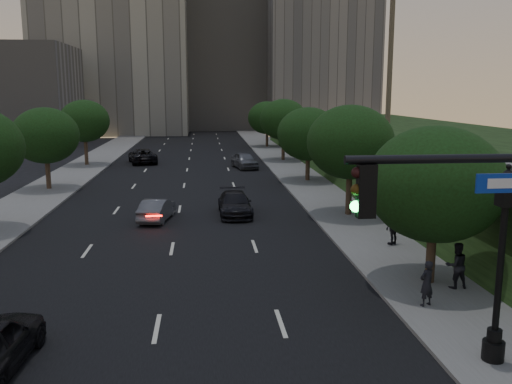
{
  "coord_description": "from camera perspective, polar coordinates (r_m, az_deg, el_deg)",
  "views": [
    {
      "loc": [
        1.57,
        -11.43,
        7.45
      ],
      "look_at": [
        3.61,
        9.31,
        3.6
      ],
      "focal_mm": 38.0,
      "sensor_mm": 36.0,
      "label": 1
    }
  ],
  "objects": [
    {
      "name": "road_surface",
      "position": [
        42.12,
        -7.66,
        0.21
      ],
      "size": [
        16.0,
        140.0,
        0.02
      ],
      "primitive_type": "cube",
      "color": "black",
      "rests_on": "ground"
    },
    {
      "name": "sidewalk_right",
      "position": [
        42.97,
        6.12,
        0.53
      ],
      "size": [
        4.5,
        140.0,
        0.15
      ],
      "primitive_type": "cube",
      "color": "slate",
      "rests_on": "ground"
    },
    {
      "name": "sidewalk_left",
      "position": [
        43.71,
        -21.22,
        0.04
      ],
      "size": [
        4.5,
        140.0,
        0.15
      ],
      "primitive_type": "cube",
      "color": "slate",
      "rests_on": "ground"
    },
    {
      "name": "embankment",
      "position": [
        44.74,
        21.63,
        2.74
      ],
      "size": [
        18.0,
        90.0,
        4.0
      ],
      "primitive_type": "cube",
      "color": "black",
      "rests_on": "ground"
    },
    {
      "name": "parapet_wall",
      "position": [
        41.31,
        11.25,
        5.97
      ],
      "size": [
        0.35,
        90.0,
        0.7
      ],
      "primitive_type": "cube",
      "color": "slate",
      "rests_on": "embankment"
    },
    {
      "name": "office_block_left",
      "position": [
        104.94,
        -14.63,
        14.82
      ],
      "size": [
        26.0,
        20.0,
        32.0
      ],
      "primitive_type": "cube",
      "color": "gray",
      "rests_on": "ground"
    },
    {
      "name": "office_block_mid",
      "position": [
        113.65,
        -3.47,
        13.26
      ],
      "size": [
        22.0,
        18.0,
        26.0
      ],
      "primitive_type": "cube",
      "color": "gray",
      "rests_on": "ground"
    },
    {
      "name": "office_block_right",
      "position": [
        110.25,
        6.4,
        15.91
      ],
      "size": [
        20.0,
        22.0,
        36.0
      ],
      "primitive_type": "cube",
      "color": "gray",
      "rests_on": "ground"
    },
    {
      "name": "office_block_filler",
      "position": [
        85.97,
        -24.66,
        9.24
      ],
      "size": [
        18.0,
        16.0,
        14.0
      ],
      "primitive_type": "cube",
      "color": "gray",
      "rests_on": "ground"
    },
    {
      "name": "tree_right_a",
      "position": [
        21.57,
        18.34,
        0.79
      ],
      "size": [
        5.2,
        5.2,
        6.24
      ],
      "color": "#38281C",
      "rests_on": "ground"
    },
    {
      "name": "tree_right_b",
      "position": [
        32.75,
        9.91,
        5.18
      ],
      "size": [
        5.2,
        5.2,
        6.74
      ],
      "color": "#38281C",
      "rests_on": "ground"
    },
    {
      "name": "tree_right_c",
      "position": [
        45.41,
        5.52,
        6.1
      ],
      "size": [
        5.2,
        5.2,
        6.24
      ],
      "color": "#38281C",
      "rests_on": "ground"
    },
    {
      "name": "tree_right_d",
      "position": [
        59.15,
        2.9,
        7.62
      ],
      "size": [
        5.2,
        5.2,
        6.74
      ],
      "color": "#38281C",
      "rests_on": "ground"
    },
    {
      "name": "tree_right_e",
      "position": [
        74.02,
        1.17,
        7.82
      ],
      "size": [
        5.2,
        5.2,
        6.24
      ],
      "color": "#38281C",
      "rests_on": "ground"
    },
    {
      "name": "tree_left_c",
      "position": [
        44.18,
        -21.29,
        5.55
      ],
      "size": [
        5.0,
        5.0,
        6.34
      ],
      "color": "#38281C",
      "rests_on": "ground"
    },
    {
      "name": "tree_left_d",
      "position": [
        57.73,
        -17.61,
        7.14
      ],
      "size": [
        5.0,
        5.0,
        6.71
      ],
      "color": "#38281C",
      "rests_on": "ground"
    },
    {
      "name": "street_lamp",
      "position": [
        16.11,
        24.27,
        -7.88
      ],
      "size": [
        0.64,
        0.64,
        5.62
      ],
      "color": "black",
      "rests_on": "ground"
    },
    {
      "name": "sedan_mid_left",
      "position": [
        32.36,
        -10.38,
        -1.82
      ],
      "size": [
        2.09,
        4.16,
        1.31
      ],
      "primitive_type": "imported",
      "rotation": [
        0.0,
        0.0,
        2.96
      ],
      "color": "#515257",
      "rests_on": "ground"
    },
    {
      "name": "sedan_far_left",
      "position": [
        58.85,
        -11.86,
        3.74
      ],
      "size": [
        3.74,
        6.0,
        1.55
      ],
      "primitive_type": "imported",
      "rotation": [
        0.0,
        0.0,
        3.37
      ],
      "color": "black",
      "rests_on": "ground"
    },
    {
      "name": "sedan_near_right",
      "position": [
        33.26,
        -2.24,
        -1.25
      ],
      "size": [
        2.02,
        4.83,
        1.4
      ],
      "primitive_type": "imported",
      "rotation": [
        0.0,
        0.0,
        0.01
      ],
      "color": "black",
      "rests_on": "ground"
    },
    {
      "name": "sedan_far_right",
      "position": [
        53.68,
        -1.23,
        3.36
      ],
      "size": [
        2.86,
        4.98,
        1.6
      ],
      "primitive_type": "imported",
      "rotation": [
        0.0,
        0.0,
        0.22
      ],
      "color": "#595B61",
      "rests_on": "ground"
    },
    {
      "name": "pedestrian_a",
      "position": [
        19.83,
        17.52,
        -9.15
      ],
      "size": [
        0.7,
        0.6,
        1.61
      ],
      "primitive_type": "imported",
      "rotation": [
        0.0,
        0.0,
        3.57
      ],
      "color": "black",
      "rests_on": "sidewalk_right"
    },
    {
      "name": "pedestrian_b",
      "position": [
        21.9,
        20.34,
        -7.24
      ],
      "size": [
        0.89,
        0.71,
        1.77
      ],
      "primitive_type": "imported",
      "rotation": [
        0.0,
        0.0,
        3.19
      ],
      "color": "black",
      "rests_on": "sidewalk_right"
    },
    {
      "name": "pedestrian_c",
      "position": [
        27.07,
        14.28,
        -3.65
      ],
      "size": [
        1.07,
        0.86,
        1.69
      ],
      "primitive_type": "imported",
      "rotation": [
        0.0,
        0.0,
        3.67
      ],
      "color": "black",
      "rests_on": "sidewalk_right"
    }
  ]
}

